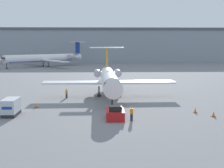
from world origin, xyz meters
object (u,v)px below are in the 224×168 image
airplane_main (109,79)px  worker_by_wing (67,93)px  pushback_tug (115,114)px  traffic_cone_left (36,105)px  traffic_cone_mid (214,114)px  luggage_cart (11,107)px  worker_near_tug (132,113)px  airplane_parked_far_left (43,58)px  traffic_cone_right (195,110)px

airplane_main → worker_by_wing: size_ratio=15.35×
pushback_tug → worker_by_wing: 17.75m
worker_by_wing → traffic_cone_left: 9.13m
worker_by_wing → traffic_cone_mid: 25.89m
luggage_cart → worker_by_wing: bearing=65.7°
worker_by_wing → traffic_cone_mid: bearing=-35.1°
worker_near_tug → airplane_parked_far_left: 94.95m
traffic_cone_left → traffic_cone_right: bearing=-10.0°
airplane_main → luggage_cart: size_ratio=6.81×
airplane_main → traffic_cone_right: bearing=-47.5°
worker_near_tug → worker_by_wing: 19.52m
airplane_main → traffic_cone_mid: 20.68m
worker_by_wing → traffic_cone_left: size_ratio=2.01×
airplane_main → traffic_cone_mid: bearing=-48.5°
pushback_tug → traffic_cone_right: bearing=16.5°
traffic_cone_right → airplane_main: bearing=132.5°
airplane_main → worker_near_tug: airplane_main is taller
luggage_cart → traffic_cone_left: 5.49m
pushback_tug → traffic_cone_right: 11.93m
pushback_tug → airplane_parked_far_left: airplane_parked_far_left is taller
luggage_cart → worker_near_tug: 16.41m
luggage_cart → traffic_cone_right: luggage_cart is taller
luggage_cart → airplane_parked_far_left: bearing=97.7°
luggage_cart → airplane_parked_far_left: 88.09m
worker_by_wing → traffic_cone_left: (-3.63, -8.36, -0.45)m
luggage_cart → traffic_cone_mid: bearing=-3.4°
worker_by_wing → traffic_cone_right: (19.44, -12.44, -0.50)m
pushback_tug → worker_near_tug: pushback_tug is taller
worker_near_tug → traffic_cone_right: (9.40, 4.30, -0.64)m
traffic_cone_mid → traffic_cone_right: bearing=125.2°
luggage_cart → traffic_cone_left: bearing=64.3°
traffic_cone_left → worker_near_tug: bearing=-31.5°
traffic_cone_mid → airplane_parked_far_left: bearing=113.6°
airplane_main → traffic_cone_right: (11.82, -12.88, -2.99)m
worker_by_wing → traffic_cone_right: 23.09m
traffic_cone_left → worker_by_wing: bearing=66.5°
worker_near_tug → traffic_cone_right: 10.36m
airplane_main → traffic_cone_left: (-11.26, -8.80, -2.94)m
pushback_tug → airplane_parked_far_left: 93.51m
pushback_tug → traffic_cone_right: pushback_tug is taller
airplane_main → traffic_cone_right: airplane_main is taller
worker_near_tug → traffic_cone_mid: (11.13, 1.85, -0.64)m
worker_by_wing → traffic_cone_right: worker_by_wing is taller
airplane_parked_far_left → airplane_main: bearing=-71.0°
traffic_cone_left → airplane_main: bearing=38.0°
traffic_cone_left → traffic_cone_mid: traffic_cone_left is taller
airplane_main → luggage_cart: 19.44m
worker_near_tug → traffic_cone_left: worker_near_tug is taller
traffic_cone_mid → pushback_tug: bearing=-175.9°
airplane_parked_far_left → luggage_cart: bearing=-82.3°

